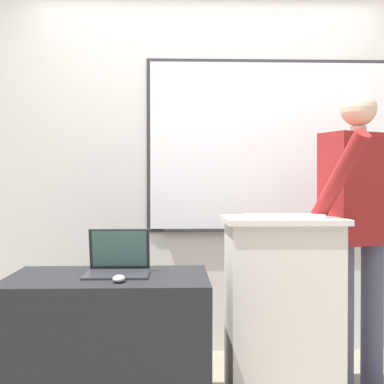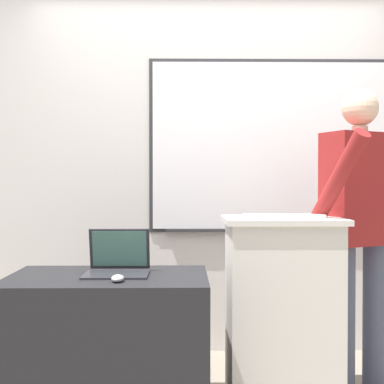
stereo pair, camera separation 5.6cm
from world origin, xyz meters
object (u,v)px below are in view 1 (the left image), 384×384
(person_presenter, at_px, (358,217))
(laptop, at_px, (118,260))
(computer_mouse_by_laptop, at_px, (119,279))
(lectern_podium, at_px, (281,310))
(side_desk, at_px, (108,346))
(wireless_keyboard, at_px, (283,216))

(person_presenter, distance_m, laptop, 1.39)
(computer_mouse_by_laptop, bearing_deg, lectern_podium, 20.95)
(computer_mouse_by_laptop, bearing_deg, laptop, 96.46)
(lectern_podium, distance_m, computer_mouse_by_laptop, 0.94)
(side_desk, bearing_deg, wireless_keyboard, 5.25)
(laptop, height_order, wireless_keyboard, wireless_keyboard)
(side_desk, relative_size, computer_mouse_by_laptop, 10.23)
(side_desk, distance_m, wireless_keyboard, 1.14)
(lectern_podium, bearing_deg, person_presenter, 17.16)
(lectern_podium, xyz_separation_m, computer_mouse_by_laptop, (-0.85, -0.33, 0.23))
(side_desk, bearing_deg, person_presenter, 11.88)
(person_presenter, bearing_deg, wireless_keyboard, 178.46)
(side_desk, height_order, laptop, laptop)
(wireless_keyboard, bearing_deg, computer_mouse_by_laptop, -162.76)
(lectern_podium, bearing_deg, wireless_keyboard, -93.46)
(person_presenter, height_order, computer_mouse_by_laptop, person_presenter)
(lectern_podium, bearing_deg, computer_mouse_by_laptop, -159.05)
(person_presenter, relative_size, computer_mouse_by_laptop, 17.34)
(side_desk, distance_m, computer_mouse_by_laptop, 0.43)
(lectern_podium, distance_m, laptop, 0.93)
(laptop, bearing_deg, wireless_keyboard, 0.71)
(person_presenter, xyz_separation_m, laptop, (-1.35, -0.22, -0.21))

